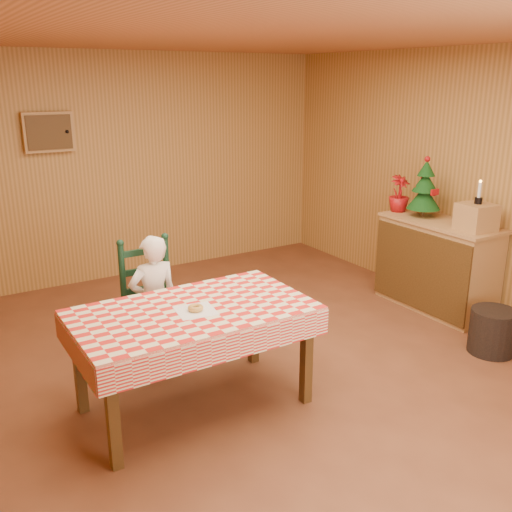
{
  "coord_description": "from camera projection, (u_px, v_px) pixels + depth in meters",
  "views": [
    {
      "loc": [
        -2.27,
        -3.46,
        2.3
      ],
      "look_at": [
        0.0,
        0.2,
        0.95
      ],
      "focal_mm": 40.0,
      "sensor_mm": 36.0,
      "label": 1
    }
  ],
  "objects": [
    {
      "name": "christmas_tree",
      "position": [
        425.0,
        189.0,
        5.82
      ],
      "size": [
        0.34,
        0.34,
        0.62
      ],
      "color": "#4F3315",
      "rests_on": "shelf_unit"
    },
    {
      "name": "seated_child",
      "position": [
        154.0,
        303.0,
        4.61
      ],
      "size": [
        0.41,
        0.27,
        1.12
      ],
      "primitive_type": "imported",
      "rotation": [
        0.0,
        0.0,
        3.14
      ],
      "color": "white",
      "rests_on": "ground"
    },
    {
      "name": "flower_arrangement",
      "position": [
        399.0,
        194.0,
        6.06
      ],
      "size": [
        0.23,
        0.23,
        0.39
      ],
      "primitive_type": "imported",
      "rotation": [
        0.0,
        0.0,
        -0.06
      ],
      "color": "maroon",
      "rests_on": "shelf_unit"
    },
    {
      "name": "dining_table",
      "position": [
        193.0,
        319.0,
        3.98
      ],
      "size": [
        1.66,
        0.96,
        0.77
      ],
      "color": "#4F3315",
      "rests_on": "ground"
    },
    {
      "name": "cabin_walls",
      "position": [
        234.0,
        140.0,
        4.52
      ],
      "size": [
        5.1,
        6.05,
        2.65
      ],
      "color": "#AD7D3E",
      "rests_on": "ground"
    },
    {
      "name": "napkin",
      "position": [
        196.0,
        311.0,
        3.91
      ],
      "size": [
        0.29,
        0.29,
        0.0
      ],
      "primitive_type": "cube",
      "rotation": [
        0.0,
        0.0,
        -0.14
      ],
      "color": "white",
      "rests_on": "dining_table"
    },
    {
      "name": "storage_bin",
      "position": [
        493.0,
        331.0,
        4.94
      ],
      "size": [
        0.51,
        0.51,
        0.39
      ],
      "primitive_type": "cylinder",
      "rotation": [
        0.0,
        0.0,
        0.37
      ],
      "color": "black",
      "rests_on": "ground"
    },
    {
      "name": "ground",
      "position": [
        269.0,
        374.0,
        4.63
      ],
      "size": [
        6.0,
        6.0,
        0.0
      ],
      "primitive_type": "plane",
      "color": "brown",
      "rests_on": "ground"
    },
    {
      "name": "donut",
      "position": [
        196.0,
        308.0,
        3.9
      ],
      "size": [
        0.14,
        0.14,
        0.04
      ],
      "primitive_type": "torus",
      "rotation": [
        0.0,
        0.0,
        0.33
      ],
      "color": "gold",
      "rests_on": "napkin"
    },
    {
      "name": "crate",
      "position": [
        476.0,
        217.0,
        5.33
      ],
      "size": [
        0.33,
        0.33,
        0.25
      ],
      "primitive_type": "cube",
      "rotation": [
        0.0,
        0.0,
        -0.1
      ],
      "color": "tan",
      "rests_on": "shelf_unit"
    },
    {
      "name": "candle_set",
      "position": [
        479.0,
        197.0,
        5.28
      ],
      "size": [
        0.07,
        0.07,
        0.22
      ],
      "color": "black",
      "rests_on": "crate"
    },
    {
      "name": "ladder_chair",
      "position": [
        152.0,
        307.0,
        4.67
      ],
      "size": [
        0.44,
        0.4,
        1.08
      ],
      "color": "black",
      "rests_on": "ground"
    },
    {
      "name": "shelf_unit",
      "position": [
        436.0,
        265.0,
        5.83
      ],
      "size": [
        0.54,
        1.24,
        0.93
      ],
      "color": "tan",
      "rests_on": "ground"
    }
  ]
}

